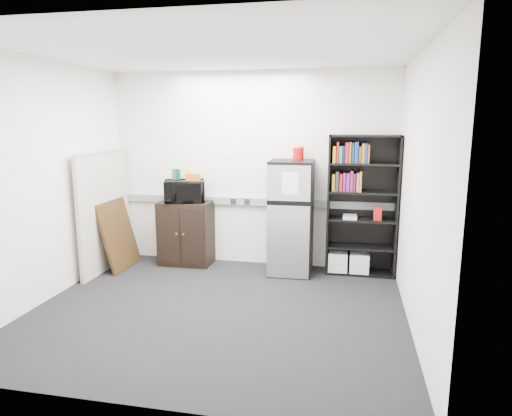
# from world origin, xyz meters

# --- Properties ---
(floor) EXTENTS (4.00, 4.00, 0.00)m
(floor) POSITION_xyz_m (0.00, 0.00, 0.00)
(floor) COLOR black
(floor) RESTS_ON ground
(wall_back) EXTENTS (4.00, 0.02, 2.70)m
(wall_back) POSITION_xyz_m (0.00, 1.75, 1.35)
(wall_back) COLOR white
(wall_back) RESTS_ON floor
(wall_right) EXTENTS (0.02, 3.50, 2.70)m
(wall_right) POSITION_xyz_m (2.00, 0.00, 1.35)
(wall_right) COLOR white
(wall_right) RESTS_ON floor
(wall_left) EXTENTS (0.02, 3.50, 2.70)m
(wall_left) POSITION_xyz_m (-2.00, 0.00, 1.35)
(wall_left) COLOR white
(wall_left) RESTS_ON floor
(ceiling) EXTENTS (4.00, 3.50, 0.02)m
(ceiling) POSITION_xyz_m (0.00, 0.00, 2.70)
(ceiling) COLOR white
(ceiling) RESTS_ON wall_back
(electrical_raceway) EXTENTS (3.92, 0.05, 0.10)m
(electrical_raceway) POSITION_xyz_m (0.00, 1.72, 0.90)
(electrical_raceway) COLOR gray
(electrical_raceway) RESTS_ON wall_back
(wall_note) EXTENTS (0.14, 0.00, 0.10)m
(wall_note) POSITION_xyz_m (-0.35, 1.74, 1.55)
(wall_note) COLOR white
(wall_note) RESTS_ON wall_back
(bookshelf) EXTENTS (0.90, 0.34, 1.85)m
(bookshelf) POSITION_xyz_m (1.51, 1.57, 0.97)
(bookshelf) COLOR black
(bookshelf) RESTS_ON floor
(cubicle_partition) EXTENTS (0.06, 1.30, 1.62)m
(cubicle_partition) POSITION_xyz_m (-1.90, 1.08, 0.81)
(cubicle_partition) COLOR #ADA599
(cubicle_partition) RESTS_ON floor
(cabinet) EXTENTS (0.72, 0.48, 0.91)m
(cabinet) POSITION_xyz_m (-0.90, 1.50, 0.45)
(cabinet) COLOR black
(cabinet) RESTS_ON floor
(microwave) EXTENTS (0.65, 0.54, 0.31)m
(microwave) POSITION_xyz_m (-0.90, 1.48, 1.06)
(microwave) COLOR black
(microwave) RESTS_ON cabinet
(snack_box_a) EXTENTS (0.08, 0.07, 0.15)m
(snack_box_a) POSITION_xyz_m (-1.05, 1.52, 1.29)
(snack_box_a) COLOR #165028
(snack_box_a) RESTS_ON microwave
(snack_box_b) EXTENTS (0.08, 0.07, 0.15)m
(snack_box_b) POSITION_xyz_m (-1.01, 1.52, 1.29)
(snack_box_b) COLOR #0D3B1C
(snack_box_b) RESTS_ON microwave
(snack_box_c) EXTENTS (0.08, 0.06, 0.14)m
(snack_box_c) POSITION_xyz_m (-0.84, 1.52, 1.28)
(snack_box_c) COLOR orange
(snack_box_c) RESTS_ON microwave
(snack_bag) EXTENTS (0.20, 0.13, 0.10)m
(snack_bag) POSITION_xyz_m (-0.76, 1.47, 1.26)
(snack_bag) COLOR #B76012
(snack_bag) RESTS_ON microwave
(refrigerator) EXTENTS (0.58, 0.61, 1.52)m
(refrigerator) POSITION_xyz_m (0.61, 1.42, 0.76)
(refrigerator) COLOR black
(refrigerator) RESTS_ON floor
(coffee_can) EXTENTS (0.15, 0.15, 0.20)m
(coffee_can) POSITION_xyz_m (0.68, 1.55, 1.62)
(coffee_can) COLOR #A30907
(coffee_can) RESTS_ON refrigerator
(framed_poster) EXTENTS (0.28, 0.75, 0.94)m
(framed_poster) POSITION_xyz_m (-1.77, 1.17, 0.48)
(framed_poster) COLOR black
(framed_poster) RESTS_ON floor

